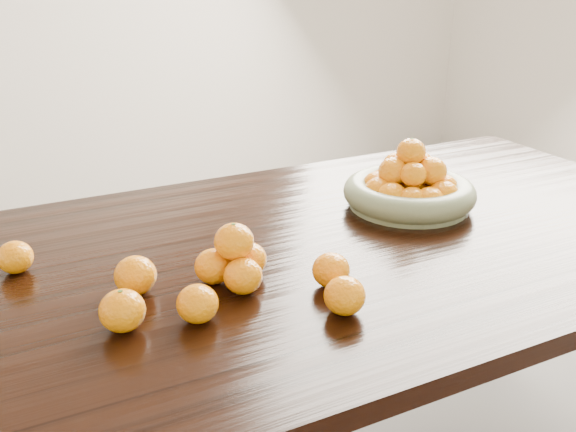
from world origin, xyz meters
name	(u,v)px	position (x,y,z in m)	size (l,w,h in m)	color
dining_table	(302,282)	(0.00, 0.00, 0.66)	(2.00, 1.00, 0.75)	black
fruit_bowl	(410,189)	(0.33, 0.08, 0.80)	(0.32, 0.32, 0.17)	gray
orange_pyramid	(235,260)	(-0.19, -0.10, 0.80)	(0.14, 0.13, 0.12)	orange
loose_orange_0	(122,311)	(-0.42, -0.16, 0.79)	(0.08, 0.08, 0.07)	orange
loose_orange_1	(198,304)	(-0.30, -0.19, 0.78)	(0.07, 0.07, 0.07)	orange
loose_orange_2	(331,270)	(-0.04, -0.19, 0.78)	(0.07, 0.07, 0.06)	orange
loose_orange_3	(135,275)	(-0.37, -0.05, 0.79)	(0.08, 0.08, 0.07)	orange
loose_orange_4	(345,296)	(-0.07, -0.28, 0.78)	(0.07, 0.07, 0.07)	orange
loose_orange_5	(15,257)	(-0.55, 0.13, 0.78)	(0.07, 0.07, 0.06)	orange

